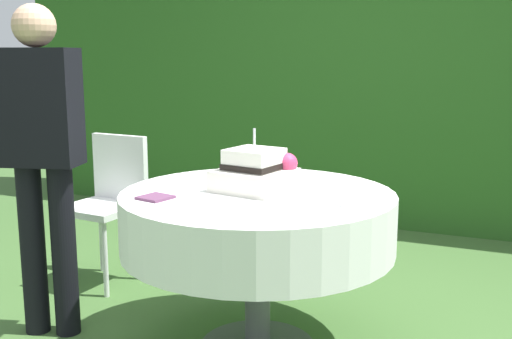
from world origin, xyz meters
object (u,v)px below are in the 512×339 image
at_px(serving_plate_near, 350,203).
at_px(wedding_cake, 256,172).
at_px(garden_chair, 110,194).
at_px(cake_table, 258,221).
at_px(serving_plate_far, 224,177).
at_px(standing_person, 42,149).
at_px(napkin_stack, 155,197).

bearing_deg(serving_plate_near, wedding_cake, 167.00).
bearing_deg(garden_chair, cake_table, -22.65).
bearing_deg(garden_chair, wedding_cake, -21.46).
height_order(serving_plate_far, garden_chair, garden_chair).
height_order(wedding_cake, garden_chair, wedding_cake).
distance_m(cake_table, garden_chair, 1.28).
height_order(cake_table, garden_chair, garden_chair).
bearing_deg(serving_plate_far, standing_person, -147.75).
distance_m(garden_chair, standing_person, 0.85).
xyz_separation_m(garden_chair, standing_person, (0.17, -0.73, 0.39)).
bearing_deg(wedding_cake, standing_person, -164.30).
relative_size(napkin_stack, garden_chair, 0.14).
height_order(serving_plate_near, standing_person, standing_person).
relative_size(cake_table, wedding_cake, 3.43).
relative_size(serving_plate_far, standing_person, 0.06).
bearing_deg(serving_plate_near, garden_chair, 160.89).
bearing_deg(standing_person, garden_chair, 103.02).
distance_m(napkin_stack, garden_chair, 1.17).
height_order(serving_plate_near, napkin_stack, same).
distance_m(serving_plate_far, napkin_stack, 0.53).
xyz_separation_m(wedding_cake, serving_plate_near, (0.47, -0.11, -0.08)).
bearing_deg(cake_table, serving_plate_far, 140.98).
distance_m(cake_table, serving_plate_far, 0.38).
distance_m(cake_table, serving_plate_near, 0.47).
distance_m(serving_plate_far, garden_chair, 0.97).
xyz_separation_m(cake_table, garden_chair, (-1.18, 0.49, -0.08)).
relative_size(cake_table, serving_plate_far, 12.00).
bearing_deg(serving_plate_far, wedding_cake, -36.34).
xyz_separation_m(serving_plate_far, standing_person, (-0.74, -0.46, 0.17)).
xyz_separation_m(serving_plate_near, serving_plate_far, (-0.72, 0.29, 0.00)).
bearing_deg(cake_table, wedding_cake, 121.73).
bearing_deg(cake_table, napkin_stack, -139.96).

